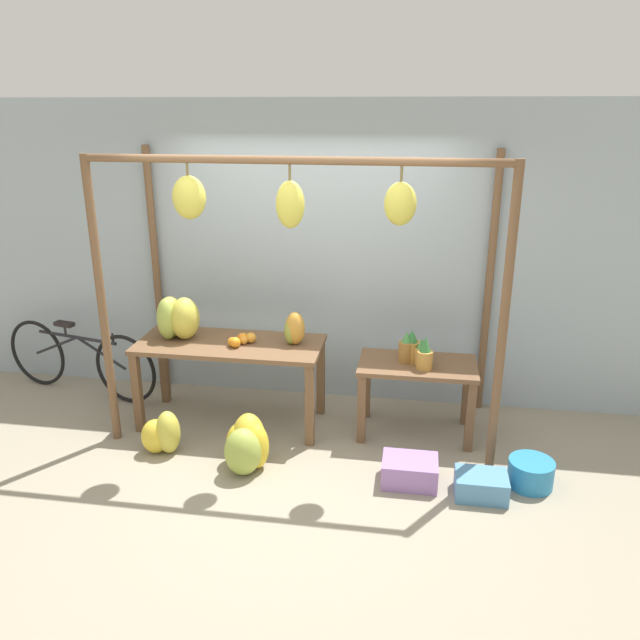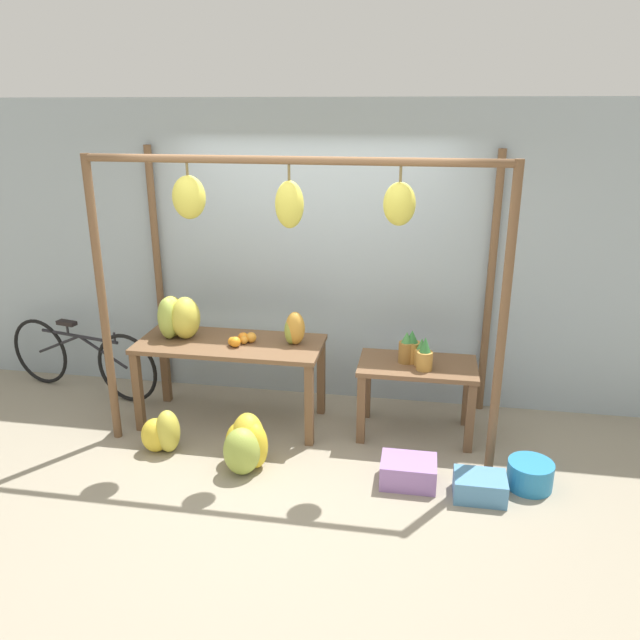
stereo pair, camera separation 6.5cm
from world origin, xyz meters
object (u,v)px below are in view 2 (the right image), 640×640
object	(u,v)px
orange_pile	(242,339)
fruit_crate_purple	(480,487)
banana_pile_on_table	(177,317)
papaya_pile	(294,329)
blue_bucket	(530,475)
banana_pile_ground_right	(246,444)
pineapple_cluster	(415,351)
parked_bicycle	(82,358)
banana_pile_ground_left	(162,433)
fruit_crate_white	(408,472)

from	to	relation	value
orange_pile	fruit_crate_purple	size ratio (longest dim) A/B	0.60
orange_pile	fruit_crate_purple	bearing A→B (deg)	-21.84
banana_pile_on_table	papaya_pile	distance (m)	1.05
orange_pile	blue_bucket	world-z (taller)	orange_pile
banana_pile_ground_right	pineapple_cluster	bearing A→B (deg)	30.67
banana_pile_ground_right	parked_bicycle	bearing A→B (deg)	151.90
banana_pile_on_table	banana_pile_ground_left	size ratio (longest dim) A/B	1.14
fruit_crate_white	papaya_pile	bearing A→B (deg)	142.88
pineapple_cluster	orange_pile	bearing A→B (deg)	-177.69
banana_pile_ground_right	parked_bicycle	size ratio (longest dim) A/B	0.28
banana_pile_on_table	fruit_crate_white	world-z (taller)	banana_pile_on_table
banana_pile_on_table	blue_bucket	bearing A→B (deg)	-12.37
papaya_pile	fruit_crate_purple	distance (m)	1.97
blue_bucket	fruit_crate_purple	bearing A→B (deg)	-152.43
pineapple_cluster	banana_pile_ground_left	size ratio (longest dim) A/B	0.76
banana_pile_on_table	parked_bicycle	world-z (taller)	banana_pile_on_table
banana_pile_on_table	fruit_crate_purple	world-z (taller)	banana_pile_on_table
fruit_crate_white	papaya_pile	xyz separation A→B (m)	(-1.04, 0.79, 0.81)
fruit_crate_purple	pineapple_cluster	bearing A→B (deg)	121.22
parked_bicycle	papaya_pile	xyz separation A→B (m)	(2.22, -0.29, 0.54)
pineapple_cluster	fruit_crate_white	world-z (taller)	pineapple_cluster
banana_pile_ground_right	banana_pile_on_table	bearing A→B (deg)	137.60
fruit_crate_white	parked_bicycle	world-z (taller)	parked_bicycle
orange_pile	banana_pile_ground_left	size ratio (longest dim) A/B	0.58
banana_pile_ground_left	parked_bicycle	bearing A→B (deg)	142.41
fruit_crate_white	fruit_crate_purple	world-z (taller)	fruit_crate_white
orange_pile	parked_bicycle	xyz separation A→B (m)	(-1.77, 0.36, -0.45)
fruit_crate_white	fruit_crate_purple	bearing A→B (deg)	-10.24
banana_pile_ground_right	fruit_crate_purple	xyz separation A→B (m)	(1.80, -0.11, -0.11)
banana_pile_ground_left	fruit_crate_purple	distance (m)	2.56
parked_bicycle	papaya_pile	size ratio (longest dim) A/B	5.97
blue_bucket	papaya_pile	bearing A→B (deg)	160.62
blue_bucket	fruit_crate_white	bearing A→B (deg)	-173.42
banana_pile_on_table	fruit_crate_white	xyz separation A→B (m)	(2.10, -0.76, -0.86)
banana_pile_ground_left	pineapple_cluster	bearing A→B (deg)	17.73
pineapple_cluster	fruit_crate_purple	size ratio (longest dim) A/B	0.78
papaya_pile	pineapple_cluster	bearing A→B (deg)	-0.87
banana_pile_on_table	banana_pile_ground_left	bearing A→B (deg)	-84.01
fruit_crate_white	banana_pile_on_table	bearing A→B (deg)	160.02
banana_pile_ground_right	parked_bicycle	xyz separation A→B (m)	(-1.99, 1.06, 0.17)
orange_pile	parked_bicycle	bearing A→B (deg)	168.41
banana_pile_on_table	parked_bicycle	distance (m)	1.35
pineapple_cluster	banana_pile_ground_right	world-z (taller)	pineapple_cluster
pineapple_cluster	papaya_pile	size ratio (longest dim) A/B	1.01
banana_pile_ground_left	banana_pile_ground_right	distance (m)	0.76
orange_pile	papaya_pile	size ratio (longest dim) A/B	0.77
banana_pile_on_table	banana_pile_ground_left	world-z (taller)	banana_pile_on_table
parked_bicycle	papaya_pile	world-z (taller)	papaya_pile
pineapple_cluster	parked_bicycle	world-z (taller)	pineapple_cluster
fruit_crate_white	papaya_pile	distance (m)	1.54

